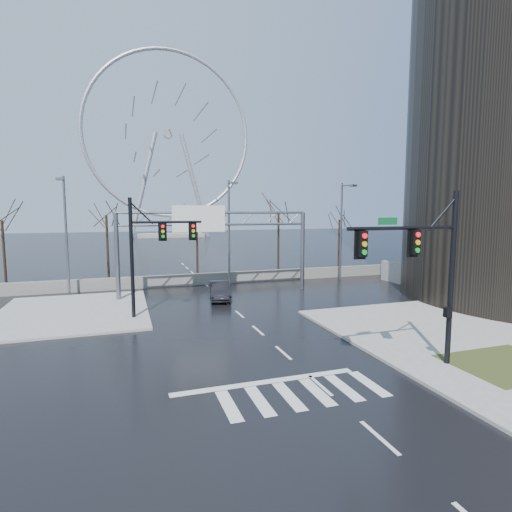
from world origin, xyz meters
name	(u,v)px	position (x,y,z in m)	size (l,w,h in m)	color
ground	(283,353)	(0.00, 0.00, 0.00)	(260.00, 260.00, 0.00)	black
sidewalk_right_ext	(418,323)	(10.00, 2.00, 0.07)	(12.00, 10.00, 0.15)	gray
sidewalk_far	(73,312)	(-11.00, 12.00, 0.07)	(10.00, 12.00, 0.15)	gray
grass_strip	(507,364)	(9.00, -5.00, 0.15)	(5.00, 4.00, 0.02)	#313B18
barrier_wall	(206,279)	(0.00, 20.00, 0.55)	(52.00, 0.50, 1.10)	slate
signal_mast_near	(428,263)	(5.14, -4.04, 4.87)	(5.52, 0.41, 8.00)	black
signal_mast_far	(149,246)	(-5.87, 8.96, 4.83)	(4.72, 0.41, 8.00)	black
sign_gantry	(212,234)	(-0.38, 14.96, 5.18)	(16.36, 0.40, 7.60)	slate
streetlight_left	(65,226)	(-12.00, 18.16, 5.89)	(0.50, 2.55, 10.00)	slate
streetlight_mid	(230,224)	(2.00, 18.16, 5.89)	(0.50, 2.55, 10.00)	slate
streetlight_right	(343,223)	(14.00, 18.16, 5.89)	(0.50, 2.55, 10.00)	slate
tree_far_left	(2,228)	(-18.00, 24.00, 5.57)	(3.50, 3.50, 7.00)	black
tree_left	(107,223)	(-9.00, 23.50, 5.98)	(3.75, 3.75, 7.50)	black
tree_center	(197,230)	(0.00, 24.50, 5.17)	(3.25, 3.25, 6.50)	black
tree_right	(279,219)	(9.00, 23.50, 6.22)	(3.90, 3.90, 7.80)	black
tree_far_right	(339,226)	(17.00, 24.00, 5.41)	(3.40, 3.40, 6.80)	black
ferris_wheel	(169,141)	(5.00, 95.00, 26.13)	(45.00, 6.00, 50.91)	gray
car	(220,291)	(-0.20, 13.03, 0.72)	(1.53, 4.40, 1.45)	black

